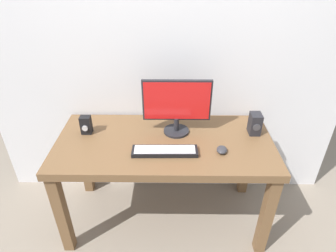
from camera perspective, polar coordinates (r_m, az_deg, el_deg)
ground_plane at (r=2.49m, az=-0.61°, el=-17.29°), size 6.00×6.00×0.00m
wall_back at (r=2.05m, az=-0.63°, el=21.15°), size 2.78×0.04×3.00m
desk at (r=2.04m, az=-0.71°, el=-5.26°), size 1.50×0.71×0.75m
monitor at (r=1.97m, az=1.76°, el=4.27°), size 0.47×0.18×0.40m
keyboard_primary at (r=1.86m, az=-0.65°, el=-5.02°), size 0.43×0.12×0.03m
mouse at (r=1.90m, az=10.69°, el=-4.68°), size 0.08×0.10×0.04m
speaker_right at (r=2.11m, az=16.93°, el=0.45°), size 0.08×0.10×0.15m
audio_controller at (r=2.11m, az=-16.01°, el=0.20°), size 0.07×0.07×0.13m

